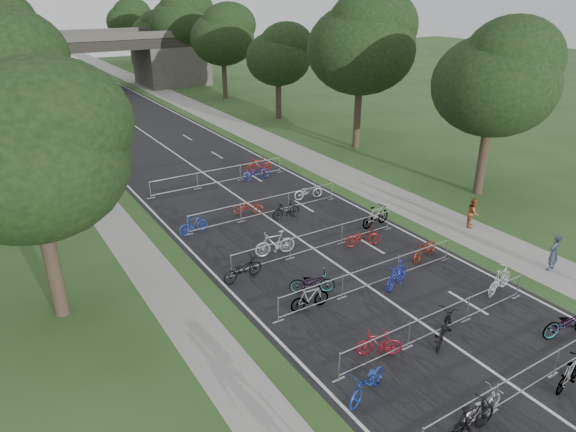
{
  "coord_description": "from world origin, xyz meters",
  "views": [
    {
      "loc": [
        -12.99,
        -3.04,
        11.69
      ],
      "look_at": [
        -0.27,
        17.19,
        1.1
      ],
      "focal_mm": 32.0,
      "sensor_mm": 36.0,
      "label": 1
    }
  ],
  "objects": [
    {
      "name": "bike_12",
      "position": [
        -3.09,
        11.08,
        0.51
      ],
      "size": [
        1.75,
        0.66,
        1.03
      ],
      "primitive_type": "imported",
      "rotation": [
        0.0,
        0.0,
        1.47
      ],
      "color": "#A4A6AC",
      "rests_on": "ground"
    },
    {
      "name": "tree_left_0",
      "position": [
        -11.39,
        15.93,
        6.49
      ],
      "size": [
        6.72,
        6.72,
        10.25
      ],
      "color": "#33261C",
      "rests_on": "ground"
    },
    {
      "name": "bike_9",
      "position": [
        -2.68,
        7.47,
        0.49
      ],
      "size": [
        1.64,
        1.21,
        0.98
      ],
      "primitive_type": "imported",
      "rotation": [
        0.0,
        0.0,
        4.19
      ],
      "color": "maroon",
      "rests_on": "ground"
    },
    {
      "name": "barrier_row_3",
      "position": [
        0.0,
        11.0,
        0.55
      ],
      "size": [
        9.7,
        0.08,
        1.1
      ],
      "color": "#A4A6AC",
      "rests_on": "ground"
    },
    {
      "name": "bike_26",
      "position": [
        2.44,
        25.5,
        0.53
      ],
      "size": [
        2.0,
        0.7,
        1.05
      ],
      "primitive_type": "imported",
      "rotation": [
        0.0,
        0.0,
        1.57
      ],
      "color": "navy",
      "rests_on": "ground"
    },
    {
      "name": "bike_5",
      "position": [
        -1.97,
        3.69,
        0.45
      ],
      "size": [
        1.73,
        0.67,
        0.9
      ],
      "primitive_type": "imported",
      "rotation": [
        0.0,
        0.0,
        1.61
      ],
      "color": "#B9B8C1",
      "rests_on": "ground"
    },
    {
      "name": "sidewalk_left",
      "position": [
        -7.5,
        50.0,
        0.01
      ],
      "size": [
        2.0,
        140.0,
        0.01
      ],
      "primitive_type": "cube",
      "color": "gray",
      "rests_on": "ground"
    },
    {
      "name": "bike_14",
      "position": [
        0.99,
        10.5,
        0.57
      ],
      "size": [
        1.95,
        1.18,
        1.13
      ],
      "primitive_type": "imported",
      "rotation": [
        0.0,
        0.0,
        5.08
      ],
      "color": "#1D22A0",
      "rests_on": "ground"
    },
    {
      "name": "tree_right_1",
      "position": [
        13.11,
        27.93,
        7.9
      ],
      "size": [
        8.18,
        8.18,
        12.47
      ],
      "color": "#33261C",
      "rests_on": "ground"
    },
    {
      "name": "barrier_row_4",
      "position": [
        0.0,
        15.0,
        0.55
      ],
      "size": [
        9.7,
        0.08,
        1.1
      ],
      "color": "#A4A6AC",
      "rests_on": "ground"
    },
    {
      "name": "bike_16",
      "position": [
        -4.3,
        14.5,
        0.52
      ],
      "size": [
        2.04,
        0.91,
        1.04
      ],
      "primitive_type": "imported",
      "rotation": [
        0.0,
        0.0,
        1.68
      ],
      "color": "black",
      "rests_on": "ground"
    },
    {
      "name": "tree_right_5",
      "position": [
        13.11,
        75.93,
        5.95
      ],
      "size": [
        6.16,
        6.16,
        9.39
      ],
      "color": "#33261C",
      "rests_on": "ground"
    },
    {
      "name": "lane_markings",
      "position": [
        0.0,
        50.0,
        0.0
      ],
      "size": [
        0.12,
        140.0,
        0.0
      ],
      "primitive_type": "cube",
      "color": "silver",
      "rests_on": "ground"
    },
    {
      "name": "barrier_row_6",
      "position": [
        0.0,
        26.0,
        0.55
      ],
      "size": [
        9.7,
        0.08,
        1.1
      ],
      "color": "#A4A6AC",
      "rests_on": "ground"
    },
    {
      "name": "overpass_bridge",
      "position": [
        0.0,
        65.0,
        3.53
      ],
      "size": [
        31.0,
        8.0,
        7.05
      ],
      "color": "#42403B",
      "rests_on": "ground"
    },
    {
      "name": "bike_6",
      "position": [
        1.44,
        3.06,
        0.54
      ],
      "size": [
        1.86,
        0.77,
        1.09
      ],
      "primitive_type": "imported",
      "rotation": [
        0.0,
        0.0,
        1.72
      ],
      "color": "#A4A6AC",
      "rests_on": "ground"
    },
    {
      "name": "tree_right_4",
      "position": [
        13.11,
        63.93,
        7.9
      ],
      "size": [
        8.18,
        8.18,
        12.47
      ],
      "color": "#33261C",
      "rests_on": "ground"
    },
    {
      "name": "bike_23",
      "position": [
        3.47,
        20.83,
        0.48
      ],
      "size": [
        1.92,
        0.94,
        0.96
      ],
      "primitive_type": "imported",
      "rotation": [
        0.0,
        0.0,
        1.4
      ],
      "color": "#B4B4BD",
      "rests_on": "ground"
    },
    {
      "name": "bike_15",
      "position": [
        3.83,
        11.61,
        0.52
      ],
      "size": [
        2.07,
        1.16,
        1.03
      ],
      "primitive_type": "imported",
      "rotation": [
        0.0,
        0.0,
        4.97
      ],
      "color": "maroon",
      "rests_on": "ground"
    },
    {
      "name": "tree_right_2",
      "position": [
        13.11,
        39.93,
        5.95
      ],
      "size": [
        6.16,
        6.16,
        9.39
      ],
      "color": "#33261C",
      "rests_on": "ground"
    },
    {
      "name": "barrier_row_1",
      "position": [
        0.0,
        3.6,
        0.55
      ],
      "size": [
        9.7,
        0.08,
        1.1
      ],
      "color": "#A4A6AC",
      "rests_on": "ground"
    },
    {
      "name": "pedestrian_b",
      "position": [
        8.67,
        12.87,
        0.8
      ],
      "size": [
        0.98,
        0.92,
        1.59
      ],
      "primitive_type": "imported",
      "rotation": [
        0.0,
        0.0,
        0.55
      ],
      "color": "#984521",
      "rests_on": "ground"
    },
    {
      "name": "bike_20",
      "position": [
        -4.3,
        20.01,
        0.5
      ],
      "size": [
        1.7,
        0.62,
        1.0
      ],
      "primitive_type": "imported",
      "rotation": [
        0.0,
        0.0,
        1.66
      ],
      "color": "#1C369D",
      "rests_on": "ground"
    },
    {
      "name": "pedestrian_a",
      "position": [
        7.93,
        7.83,
        0.89
      ],
      "size": [
        0.68,
        0.47,
        1.77
      ],
      "primitive_type": "imported",
      "rotation": [
        0.0,
        0.0,
        3.22
      ],
      "color": "#3A4557",
      "rests_on": "ground"
    },
    {
      "name": "barrier_row_2",
      "position": [
        0.0,
        7.2,
        0.55
      ],
      "size": [
        9.7,
        0.08,
        1.1
      ],
      "color": "#A4A6AC",
      "rests_on": "ground"
    },
    {
      "name": "sidewalk_right",
      "position": [
        8.0,
        50.0,
        0.01
      ],
      "size": [
        3.0,
        140.0,
        0.01
      ],
      "primitive_type": "cube",
      "color": "gray",
      "rests_on": "ground"
    },
    {
      "name": "bike_19",
      "position": [
        4.3,
        15.65,
        0.59
      ],
      "size": [
        2.03,
        0.8,
        1.19
      ],
      "primitive_type": "imported",
      "rotation": [
        0.0,
        0.0,
        1.69
      ],
      "color": "#A4A6AC",
      "rests_on": "ground"
    },
    {
      "name": "bike_11",
      "position": [
        4.3,
        7.86,
        0.58
      ],
      "size": [
        2.01,
        0.94,
        1.17
      ],
      "primitive_type": "imported",
      "rotation": [
        0.0,
        0.0,
        1.78
      ],
      "color": "silver",
      "rests_on": "ground"
    },
    {
      "name": "bike_13",
      "position": [
        -2.32,
        12.03,
        0.5
      ],
      "size": [
        1.98,
        1.48,
        1.0
      ],
      "primitive_type": "imported",
      "rotation": [
        0.0,
        0.0,
        1.08
      ],
      "color": "#A4A6AC",
      "rests_on": "ground"
    },
    {
      "name": "bike_4",
      "position": [
        -2.85,
        3.42,
        0.6
      ],
      "size": [
        2.01,
        0.6,
        1.2
      ],
      "primitive_type": "imported",
      "rotation": [
        0.0,
        0.0,
        1.55
      ],
      "color": "black",
      "rests_on": "ground"
    },
    {
      "name": "road",
      "position": [
        0.0,
        50.0,
        0.01
      ],
      "size": [
        11.0,
        140.0,
        0.01
      ],
      "primitive_type": "cube",
      "color": "black",
      "rests_on": "ground"
    },
    {
      "name": "bike_21",
      "position": [
        -0.72,
        20.7,
        0.45
      ],
      "size": [
        1.78,
        1.44,
        0.91
      ],
      "primitive_type": "imported",
      "rotation": [
        0.0,
        0.0,
        1.0
      ],
      "color": "#A02717",
      "rests_on": "ground"
    },
    {
      "name": "tree_right_0",
      "position": [
        13.11,
        15.93,
        6.92
      ],
      "size": [
        7.17,
        7.17,
        10.93
      ],
      "color": "#33261C",
      "rests_on": "ground"
    },
    {
      "name": "tree_right_6",
      "position": [
        13.11,
        87.93,
        6.92
      ],
      "size": [
        7.17,
        7.17,
        10.93
      ],
      "color": "#33261C",
      "rests_on": "ground"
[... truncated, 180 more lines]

